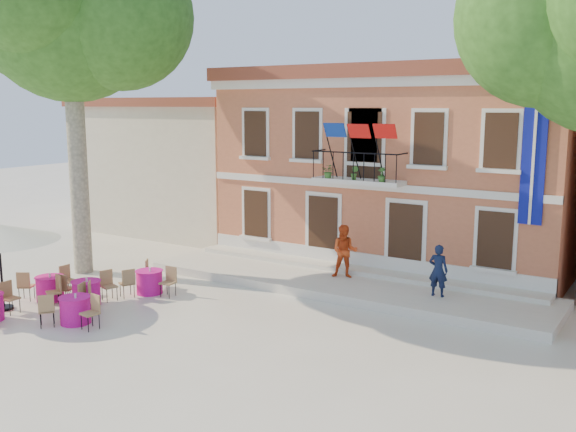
# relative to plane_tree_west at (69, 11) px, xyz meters

# --- Properties ---
(ground) EXTENTS (90.00, 90.00, 0.00)m
(ground) POSITION_rel_plane_tree_west_xyz_m (7.00, -1.17, -9.28)
(ground) COLOR beige
(ground) RESTS_ON ground
(main_building) EXTENTS (13.50, 9.59, 7.50)m
(main_building) POSITION_rel_plane_tree_west_xyz_m (9.00, 8.82, -5.50)
(main_building) COLOR #C86E48
(main_building) RESTS_ON ground
(neighbor_west) EXTENTS (9.40, 9.40, 6.40)m
(neighbor_west) POSITION_rel_plane_tree_west_xyz_m (-2.50, 9.83, -6.06)
(neighbor_west) COLOR beige
(neighbor_west) RESTS_ON ground
(terrace) EXTENTS (14.00, 3.40, 0.30)m
(terrace) POSITION_rel_plane_tree_west_xyz_m (9.00, 3.23, -9.13)
(terrace) COLOR silver
(terrace) RESTS_ON ground
(plane_tree_west) EXTENTS (6.38, 6.38, 12.54)m
(plane_tree_west) POSITION_rel_plane_tree_west_xyz_m (0.00, 0.00, 0.00)
(plane_tree_west) COLOR #A59E84
(plane_tree_west) RESTS_ON ground
(pedestrian_navy) EXTENTS (0.60, 0.41, 1.61)m
(pedestrian_navy) POSITION_rel_plane_tree_west_xyz_m (12.38, 3.12, -8.17)
(pedestrian_navy) COLOR #111A39
(pedestrian_navy) RESTS_ON terrace
(pedestrian_orange) EXTENTS (1.07, 0.97, 1.81)m
(pedestrian_orange) POSITION_rel_plane_tree_west_xyz_m (8.98, 3.50, -8.07)
(pedestrian_orange) COLOR #DD471A
(pedestrian_orange) RESTS_ON terrace
(cafe_table_0) EXTENTS (1.87, 1.64, 0.95)m
(cafe_table_0) POSITION_rel_plane_tree_west_xyz_m (1.90, -2.91, -8.85)
(cafe_table_0) COLOR #E8159D
(cafe_table_0) RESTS_ON ground
(cafe_table_1) EXTENTS (1.74, 1.85, 0.95)m
(cafe_table_1) POSITION_rel_plane_tree_west_xyz_m (4.33, -3.93, -8.85)
(cafe_table_1) COLOR #E8159D
(cafe_table_1) RESTS_ON ground
(cafe_table_3) EXTENTS (1.70, 1.86, 0.95)m
(cafe_table_3) POSITION_rel_plane_tree_west_xyz_m (4.01, -0.69, -8.85)
(cafe_table_3) COLOR #E8159D
(cafe_table_3) RESTS_ON ground
(cafe_table_4) EXTENTS (1.79, 1.82, 0.95)m
(cafe_table_4) POSITION_rel_plane_tree_west_xyz_m (3.27, -2.64, -8.85)
(cafe_table_4) COLOR #E8159D
(cafe_table_4) RESTS_ON ground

